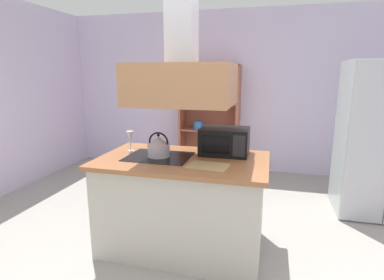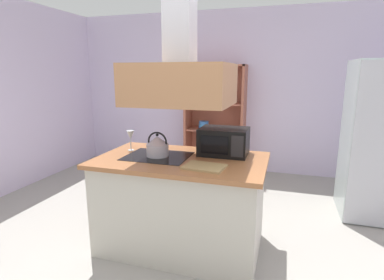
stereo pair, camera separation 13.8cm
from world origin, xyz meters
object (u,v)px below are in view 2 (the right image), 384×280
dish_cabinet (215,125)px  wine_glass_on_counter (130,136)px  kettle (157,146)px  microwave (224,141)px  cutting_board (204,167)px

dish_cabinet → wine_glass_on_counter: size_ratio=8.79×
kettle → microwave: (0.59, 0.25, 0.03)m
kettle → microwave: 0.64m
wine_glass_on_counter → dish_cabinet: bearing=81.5°
dish_cabinet → wine_glass_on_counter: (-0.35, -2.34, 0.25)m
dish_cabinet → kettle: 2.48m
kettle → dish_cabinet: bearing=90.0°
microwave → wine_glass_on_counter: size_ratio=2.23×
kettle → wine_glass_on_counter: kettle is taller
cutting_board → wine_glass_on_counter: wine_glass_on_counter is taller
kettle → microwave: bearing=23.2°
cutting_board → microwave: bearing=81.8°
dish_cabinet → cutting_board: (0.52, -2.69, 0.11)m
kettle → cutting_board: 0.57m
microwave → dish_cabinet: bearing=104.9°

